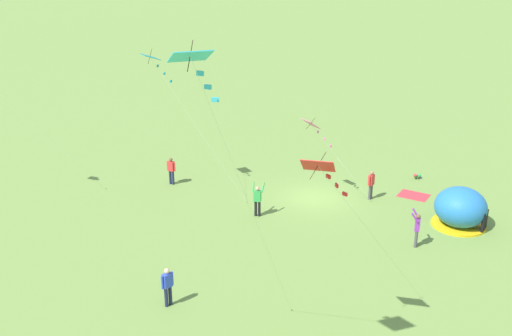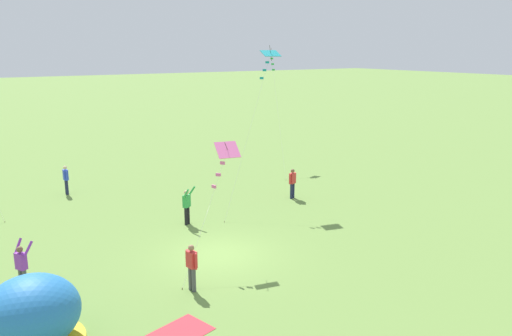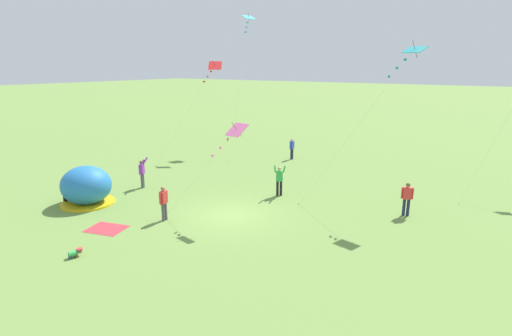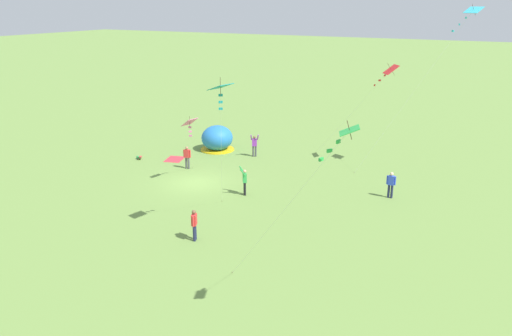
{
  "view_description": "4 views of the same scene",
  "coord_description": "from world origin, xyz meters",
  "px_view_note": "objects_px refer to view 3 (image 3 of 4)",
  "views": [
    {
      "loc": [
        -21.19,
        24.19,
        14.0
      ],
      "look_at": [
        -1.01,
        5.55,
        3.57
      ],
      "focal_mm": 42.0,
      "sensor_mm": 36.0,
      "label": 1
    },
    {
      "loc": [
        -9.05,
        -17.15,
        8.33
      ],
      "look_at": [
        2.83,
        1.58,
        3.03
      ],
      "focal_mm": 35.0,
      "sensor_mm": 36.0,
      "label": 2
    },
    {
      "loc": [
        11.53,
        -15.03,
        7.37
      ],
      "look_at": [
        0.8,
        1.14,
        2.34
      ],
      "focal_mm": 28.0,
      "sensor_mm": 36.0,
      "label": 3
    },
    {
      "loc": [
        26.96,
        18.56,
        11.92
      ],
      "look_at": [
        0.15,
        4.76,
        1.84
      ],
      "focal_mm": 35.0,
      "sensor_mm": 36.0,
      "label": 4
    }
  ],
  "objects_px": {
    "kite_cyan": "(248,21)",
    "kite_red": "(213,68)",
    "person_far_back": "(164,201)",
    "kite_pink": "(233,134)",
    "popup_tent": "(86,186)",
    "person_flying_kite": "(279,179)",
    "kite_teal": "(410,55)",
    "person_with_toddler": "(292,147)",
    "person_arms_raised": "(142,172)",
    "person_watching_sky": "(407,197)",
    "toddler_crawling": "(75,253)"
  },
  "relations": [
    {
      "from": "kite_cyan",
      "to": "kite_red",
      "type": "bearing_deg",
      "value": -90.01
    },
    {
      "from": "person_far_back",
      "to": "kite_pink",
      "type": "xyz_separation_m",
      "value": [
        2.62,
        2.19,
        3.25
      ]
    },
    {
      "from": "popup_tent",
      "to": "person_flying_kite",
      "type": "relative_size",
      "value": 1.49
    },
    {
      "from": "kite_cyan",
      "to": "kite_teal",
      "type": "bearing_deg",
      "value": -29.85
    },
    {
      "from": "kite_red",
      "to": "kite_teal",
      "type": "relative_size",
      "value": 0.91
    },
    {
      "from": "kite_pink",
      "to": "kite_cyan",
      "type": "distance_m",
      "value": 19.59
    },
    {
      "from": "person_far_back",
      "to": "kite_cyan",
      "type": "relative_size",
      "value": 0.15
    },
    {
      "from": "kite_teal",
      "to": "kite_pink",
      "type": "relative_size",
      "value": 1.8
    },
    {
      "from": "person_with_toddler",
      "to": "kite_cyan",
      "type": "relative_size",
      "value": 0.15
    },
    {
      "from": "popup_tent",
      "to": "kite_pink",
      "type": "height_order",
      "value": "kite_pink"
    },
    {
      "from": "person_flying_kite",
      "to": "person_arms_raised",
      "type": "relative_size",
      "value": 1.0
    },
    {
      "from": "popup_tent",
      "to": "person_flying_kite",
      "type": "height_order",
      "value": "popup_tent"
    },
    {
      "from": "person_with_toddler",
      "to": "kite_red",
      "type": "distance_m",
      "value": 8.95
    },
    {
      "from": "kite_teal",
      "to": "kite_cyan",
      "type": "distance_m",
      "value": 18.83
    },
    {
      "from": "person_watching_sky",
      "to": "person_far_back",
      "type": "xyz_separation_m",
      "value": [
        -9.66,
        -7.15,
        0.0
      ]
    },
    {
      "from": "person_far_back",
      "to": "person_with_toddler",
      "type": "height_order",
      "value": "same"
    },
    {
      "from": "person_watching_sky",
      "to": "toddler_crawling",
      "type": "bearing_deg",
      "value": -129.47
    },
    {
      "from": "popup_tent",
      "to": "person_arms_raised",
      "type": "xyz_separation_m",
      "value": [
        0.24,
        3.66,
        0.0
      ]
    },
    {
      "from": "person_far_back",
      "to": "person_arms_raised",
      "type": "distance_m",
      "value": 5.9
    },
    {
      "from": "popup_tent",
      "to": "toddler_crawling",
      "type": "relative_size",
      "value": 5.07
    },
    {
      "from": "kite_pink",
      "to": "toddler_crawling",
      "type": "bearing_deg",
      "value": -111.47
    },
    {
      "from": "popup_tent",
      "to": "person_flying_kite",
      "type": "bearing_deg",
      "value": 40.97
    },
    {
      "from": "popup_tent",
      "to": "person_with_toddler",
      "type": "height_order",
      "value": "popup_tent"
    },
    {
      "from": "kite_red",
      "to": "kite_cyan",
      "type": "xyz_separation_m",
      "value": [
        0.0,
        4.9,
        3.96
      ]
    },
    {
      "from": "person_far_back",
      "to": "person_flying_kite",
      "type": "relative_size",
      "value": 0.91
    },
    {
      "from": "person_with_toddler",
      "to": "popup_tent",
      "type": "bearing_deg",
      "value": -105.28
    },
    {
      "from": "toddler_crawling",
      "to": "person_watching_sky",
      "type": "xyz_separation_m",
      "value": [
        9.76,
        11.85,
        0.79
      ]
    },
    {
      "from": "person_watching_sky",
      "to": "kite_red",
      "type": "relative_size",
      "value": 0.22
    },
    {
      "from": "popup_tent",
      "to": "person_far_back",
      "type": "bearing_deg",
      "value": 6.6
    },
    {
      "from": "toddler_crawling",
      "to": "kite_cyan",
      "type": "bearing_deg",
      "value": 107.63
    },
    {
      "from": "toddler_crawling",
      "to": "kite_pink",
      "type": "distance_m",
      "value": 8.43
    },
    {
      "from": "person_far_back",
      "to": "kite_pink",
      "type": "distance_m",
      "value": 4.71
    },
    {
      "from": "person_with_toddler",
      "to": "kite_teal",
      "type": "distance_m",
      "value": 13.7
    },
    {
      "from": "kite_red",
      "to": "person_flying_kite",
      "type": "bearing_deg",
      "value": -32.79
    },
    {
      "from": "toddler_crawling",
      "to": "person_with_toddler",
      "type": "bearing_deg",
      "value": 92.82
    },
    {
      "from": "person_with_toddler",
      "to": "kite_teal",
      "type": "bearing_deg",
      "value": -32.9
    },
    {
      "from": "person_flying_kite",
      "to": "kite_cyan",
      "type": "bearing_deg",
      "value": 131.35
    },
    {
      "from": "toddler_crawling",
      "to": "person_flying_kite",
      "type": "height_order",
      "value": "person_flying_kite"
    },
    {
      "from": "toddler_crawling",
      "to": "person_watching_sky",
      "type": "bearing_deg",
      "value": 50.53
    },
    {
      "from": "toddler_crawling",
      "to": "person_flying_kite",
      "type": "relative_size",
      "value": 0.29
    },
    {
      "from": "person_far_back",
      "to": "kite_red",
      "type": "relative_size",
      "value": 0.22
    },
    {
      "from": "kite_pink",
      "to": "kite_red",
      "type": "bearing_deg",
      "value": 132.83
    },
    {
      "from": "person_watching_sky",
      "to": "kite_pink",
      "type": "xyz_separation_m",
      "value": [
        -7.05,
        -4.96,
        3.25
      ]
    },
    {
      "from": "person_arms_raised",
      "to": "person_with_toddler",
      "type": "xyz_separation_m",
      "value": [
        3.99,
        11.83,
        -0.03
      ]
    },
    {
      "from": "person_with_toddler",
      "to": "kite_teal",
      "type": "height_order",
      "value": "kite_teal"
    },
    {
      "from": "toddler_crawling",
      "to": "kite_pink",
      "type": "height_order",
      "value": "kite_pink"
    },
    {
      "from": "person_far_back",
      "to": "toddler_crawling",
      "type": "bearing_deg",
      "value": -91.15
    },
    {
      "from": "person_flying_kite",
      "to": "kite_red",
      "type": "height_order",
      "value": "kite_red"
    },
    {
      "from": "person_watching_sky",
      "to": "kite_cyan",
      "type": "distance_m",
      "value": 22.31
    },
    {
      "from": "person_flying_kite",
      "to": "kite_red",
      "type": "bearing_deg",
      "value": 147.21
    }
  ]
}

